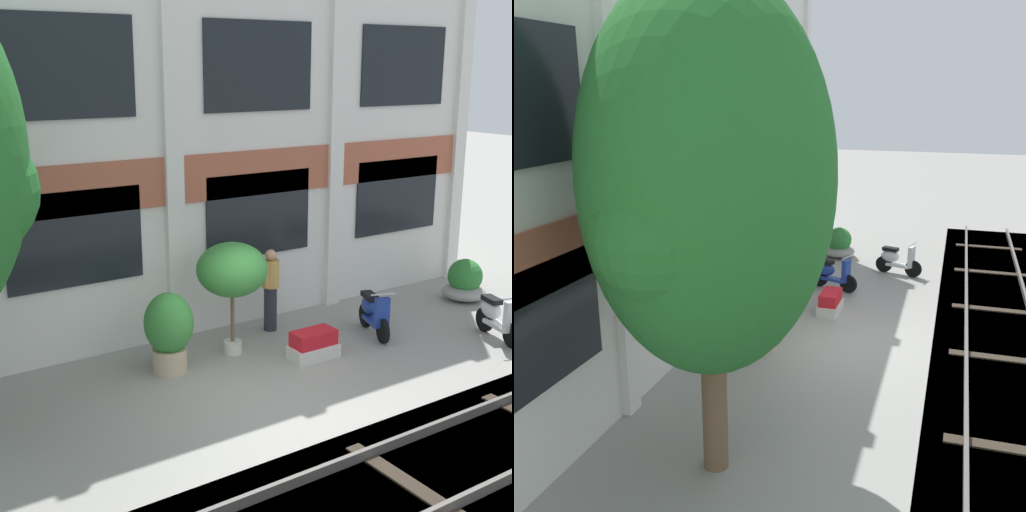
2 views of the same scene
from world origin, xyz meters
TOP-DOWN VIEW (x-y plane):
  - ground_plane at (0.00, 0.00)m, footprint 80.00×80.00m
  - apartment_facade at (0.00, 3.26)m, footprint 15.73×0.64m
  - rail_tracks at (-0.00, -3.11)m, footprint 23.37×2.80m
  - broadleaf_tree at (-4.82, 1.03)m, footprint 3.39×3.23m
  - potted_plant_low_pan at (0.50, 1.76)m, footprint 1.30×1.30m
  - potted_plant_square_trough at (1.60, 0.74)m, footprint 0.93×0.51m
  - potted_plant_stone_basin at (-0.85, 1.65)m, footprint 0.86×0.86m
  - potted_plant_wide_bowl at (6.53, 1.50)m, footprint 0.99×0.99m
  - scooter_near_curb at (5.19, -0.44)m, footprint 0.64×1.35m
  - scooter_second_parked at (3.35, 1.07)m, footprint 0.69×1.33m
  - resident_by_doorway at (1.76, 2.35)m, footprint 0.46×0.34m

SIDE VIEW (x-z plane):
  - rail_tracks at x=0.00m, z-range -0.35..0.08m
  - ground_plane at x=0.00m, z-range 0.00..0.00m
  - potted_plant_square_trough at x=1.60m, z-range -0.01..0.52m
  - potted_plant_wide_bowl at x=6.53m, z-range -0.08..0.87m
  - scooter_near_curb at x=5.19m, z-range -0.05..0.93m
  - scooter_second_parked at x=3.35m, z-range -0.05..0.93m
  - potted_plant_stone_basin at x=-0.85m, z-range 0.07..1.50m
  - resident_by_doorway at x=1.76m, z-range 0.06..1.74m
  - potted_plant_low_pan at x=0.50m, z-range 0.53..2.64m
  - apartment_facade at x=0.00m, z-range -0.02..7.96m
  - broadleaf_tree at x=-4.82m, z-range 0.68..7.34m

